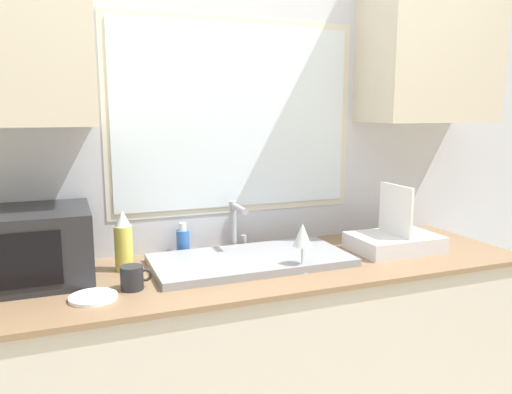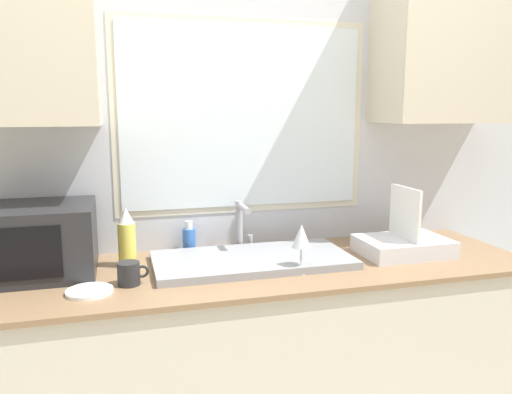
{
  "view_description": "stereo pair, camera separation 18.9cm",
  "coord_description": "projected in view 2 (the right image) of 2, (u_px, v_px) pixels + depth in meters",
  "views": [
    {
      "loc": [
        -0.72,
        -1.45,
        1.49
      ],
      "look_at": [
        -0.04,
        0.29,
        1.16
      ],
      "focal_mm": 35.0,
      "sensor_mm": 36.0,
      "label": 1
    },
    {
      "loc": [
        -0.54,
        -1.51,
        1.49
      ],
      "look_at": [
        -0.04,
        0.29,
        1.16
      ],
      "focal_mm": 35.0,
      "sensor_mm": 36.0,
      "label": 2
    }
  ],
  "objects": [
    {
      "name": "wine_glass",
      "position": [
        301.0,
        237.0,
        1.86
      ],
      "size": [
        0.07,
        0.07,
        0.19
      ],
      "color": "silver",
      "rests_on": "countertop"
    },
    {
      "name": "small_plate",
      "position": [
        89.0,
        291.0,
        1.67
      ],
      "size": [
        0.16,
        0.16,
        0.01
      ],
      "color": "white",
      "rests_on": "countertop"
    },
    {
      "name": "spray_bottle",
      "position": [
        127.0,
        238.0,
        1.95
      ],
      "size": [
        0.07,
        0.07,
        0.23
      ],
      "color": "#D8CC4C",
      "rests_on": "countertop"
    },
    {
      "name": "wall_back",
      "position": [
        244.0,
        126.0,
        2.18
      ],
      "size": [
        6.0,
        0.38,
        2.6
      ],
      "color": "silver",
      "rests_on": "ground_plane"
    },
    {
      "name": "sink_basin",
      "position": [
        252.0,
        260.0,
        1.99
      ],
      "size": [
        0.78,
        0.39,
        0.03
      ],
      "color": "gray",
      "rests_on": "countertop"
    },
    {
      "name": "microwave",
      "position": [
        38.0,
        240.0,
        1.85
      ],
      "size": [
        0.4,
        0.37,
        0.26
      ],
      "color": "#232326",
      "rests_on": "countertop"
    },
    {
      "name": "dish_rack",
      "position": [
        403.0,
        244.0,
        2.12
      ],
      "size": [
        0.37,
        0.26,
        0.29
      ],
      "color": "silver",
      "rests_on": "countertop"
    },
    {
      "name": "soap_bottle",
      "position": [
        189.0,
        239.0,
        2.16
      ],
      "size": [
        0.06,
        0.06,
        0.13
      ],
      "color": "blue",
      "rests_on": "countertop"
    },
    {
      "name": "countertop",
      "position": [
        263.0,
        367.0,
        2.06
      ],
      "size": [
        2.17,
        0.67,
        0.88
      ],
      "color": "beige",
      "rests_on": "ground_plane"
    },
    {
      "name": "faucet",
      "position": [
        241.0,
        221.0,
        2.16
      ],
      "size": [
        0.08,
        0.18,
        0.22
      ],
      "color": "#99999E",
      "rests_on": "countertop"
    },
    {
      "name": "mug_near_sink",
      "position": [
        129.0,
        274.0,
        1.74
      ],
      "size": [
        0.11,
        0.08,
        0.08
      ],
      "color": "#262628",
      "rests_on": "countertop"
    }
  ]
}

